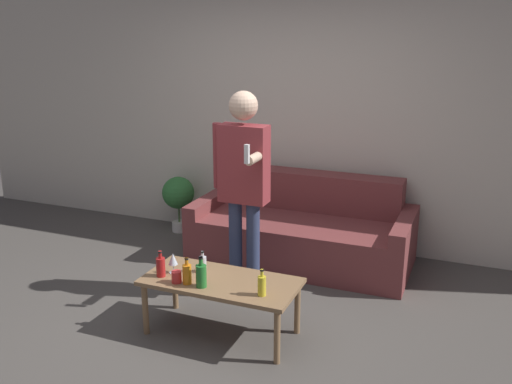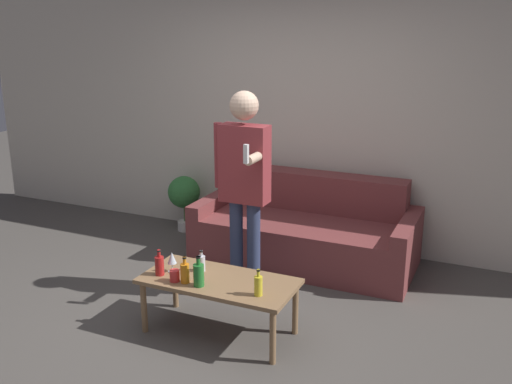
{
  "view_description": "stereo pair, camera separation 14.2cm",
  "coord_description": "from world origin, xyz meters",
  "px_view_note": "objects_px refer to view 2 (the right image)",
  "views": [
    {
      "loc": [
        1.8,
        -3.32,
        2.17
      ],
      "look_at": [
        0.21,
        0.56,
        0.95
      ],
      "focal_mm": 40.0,
      "sensor_mm": 36.0,
      "label": 1
    },
    {
      "loc": [
        1.93,
        -3.26,
        2.17
      ],
      "look_at": [
        0.21,
        0.56,
        0.95
      ],
      "focal_mm": 40.0,
      "sensor_mm": 36.0,
      "label": 2
    }
  ],
  "objects_px": {
    "bottle_orange": "(159,265)",
    "person_standing_front": "(244,177)",
    "couch": "(307,231)",
    "coffee_table": "(219,285)"
  },
  "relations": [
    {
      "from": "couch",
      "to": "coffee_table",
      "type": "height_order",
      "value": "couch"
    },
    {
      "from": "coffee_table",
      "to": "bottle_orange",
      "type": "xyz_separation_m",
      "value": [
        -0.43,
        -0.11,
        0.12
      ]
    },
    {
      "from": "person_standing_front",
      "to": "couch",
      "type": "bearing_deg",
      "value": 76.86
    },
    {
      "from": "bottle_orange",
      "to": "person_standing_front",
      "type": "xyz_separation_m",
      "value": [
        0.34,
        0.73,
        0.52
      ]
    },
    {
      "from": "bottle_orange",
      "to": "coffee_table",
      "type": "bearing_deg",
      "value": 13.99
    },
    {
      "from": "couch",
      "to": "person_standing_front",
      "type": "height_order",
      "value": "person_standing_front"
    },
    {
      "from": "bottle_orange",
      "to": "couch",
      "type": "bearing_deg",
      "value": 71.61
    },
    {
      "from": "coffee_table",
      "to": "bottle_orange",
      "type": "bearing_deg",
      "value": -166.01
    },
    {
      "from": "couch",
      "to": "person_standing_front",
      "type": "xyz_separation_m",
      "value": [
        -0.22,
        -0.93,
        0.73
      ]
    },
    {
      "from": "coffee_table",
      "to": "person_standing_front",
      "type": "relative_size",
      "value": 0.66
    }
  ]
}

